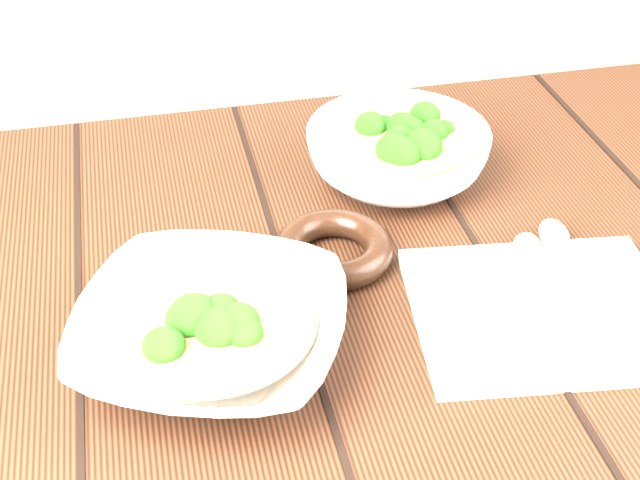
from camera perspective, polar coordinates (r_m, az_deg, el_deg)
The scene contains 7 objects.
table at distance 0.93m, azimuth -0.25°, elevation -9.42°, with size 1.20×0.80×0.75m.
soup_bowl_front at distance 0.77m, azimuth -7.01°, elevation -5.88°, with size 0.30×0.30×0.07m.
soup_bowl_back at distance 1.00m, azimuth 4.98°, elevation 5.58°, with size 0.21×0.21×0.07m.
trivet at distance 0.89m, azimuth 0.90°, elevation -0.58°, with size 0.12×0.12×0.03m, color black.
napkin at distance 0.85m, azimuth 14.06°, elevation -4.42°, with size 0.24×0.19×0.01m, color beige.
spoon_left at distance 0.88m, azimuth 13.24°, elevation -2.05°, with size 0.09×0.19×0.01m.
spoon_right at distance 0.90m, azimuth 15.01°, elevation -1.09°, with size 0.08×0.19×0.01m.
Camera 1 is at (-0.14, -0.63, 1.30)m, focal length 50.00 mm.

